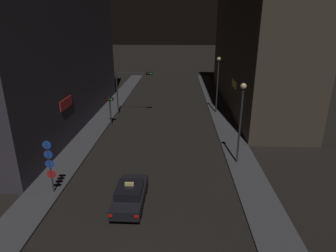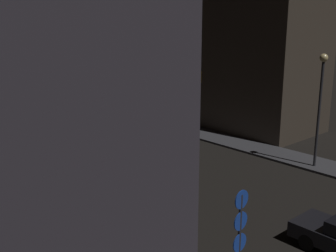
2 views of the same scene
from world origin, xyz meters
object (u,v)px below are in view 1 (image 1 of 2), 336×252
at_px(taxi, 130,194).
at_px(traffic_light_left_kerb, 110,105).
at_px(sign_pole_left, 50,164).
at_px(street_lamp_near_block, 241,112).
at_px(street_lamp_far_block, 218,76).
at_px(traffic_light_overhead, 130,84).

xyz_separation_m(taxi, traffic_light_left_kerb, (-4.68, 15.18, 1.64)).
distance_m(traffic_light_left_kerb, sign_pole_left, 14.14).
relative_size(street_lamp_near_block, street_lamp_far_block, 0.94).
relative_size(traffic_light_left_kerb, sign_pole_left, 0.87).
bearing_deg(traffic_light_overhead, taxi, -81.20).
bearing_deg(traffic_light_overhead, street_lamp_far_block, 4.47).
height_order(traffic_light_left_kerb, street_lamp_far_block, street_lamp_far_block).
height_order(traffic_light_overhead, traffic_light_left_kerb, traffic_light_overhead).
bearing_deg(taxi, street_lamp_far_block, 68.70).
bearing_deg(street_lamp_near_block, traffic_light_left_kerb, 143.95).
relative_size(traffic_light_overhead, sign_pole_left, 1.46).
bearing_deg(traffic_light_left_kerb, taxi, -72.85).
bearing_deg(taxi, traffic_light_left_kerb, 107.15).
relative_size(traffic_light_left_kerb, street_lamp_near_block, 0.49).
bearing_deg(sign_pole_left, street_lamp_far_block, 55.12).
relative_size(traffic_light_overhead, street_lamp_near_block, 0.83).
distance_m(street_lamp_near_block, street_lamp_far_block, 14.13).
bearing_deg(traffic_light_left_kerb, street_lamp_far_block, 21.60).
bearing_deg(sign_pole_left, street_lamp_near_block, 20.34).
bearing_deg(street_lamp_far_block, street_lamp_near_block, -89.78).
xyz_separation_m(traffic_light_overhead, street_lamp_far_block, (10.84, 0.85, 0.87)).
xyz_separation_m(taxi, street_lamp_far_block, (7.85, 20.14, 4.10)).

